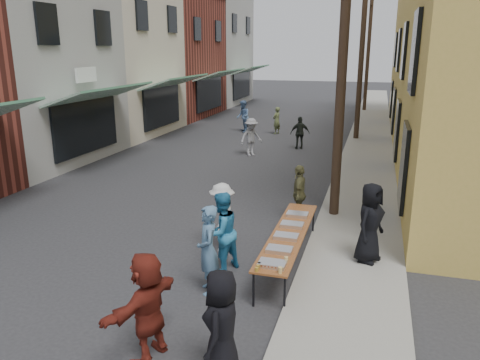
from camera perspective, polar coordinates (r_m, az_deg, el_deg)
The scene contains 27 objects.
ground at distance 11.95m, azimuth -11.27°, elevation -7.16°, with size 120.00×120.00×0.00m, color #28282B.
sidewalk at distance 25.12m, azimuth 15.53°, elevation 4.77°, with size 2.20×60.00×0.10m, color gray.
storefront_row at distance 29.01m, azimuth -15.90°, elevation 14.26°, with size 8.00×37.00×9.00m.
utility_pole_near at distance 12.74m, azimuth 12.45°, elevation 14.98°, with size 0.26×0.26×9.00m, color #2D2116.
utility_pole_mid at distance 24.72m, azimuth 14.63°, elevation 15.06°, with size 0.26×0.26×9.00m, color #2D2116.
utility_pole_far at distance 36.71m, azimuth 15.39°, elevation 15.08°, with size 0.26×0.26×9.00m, color #2D2116.
serving_table at distance 10.23m, azimuth 5.96°, elevation -6.64°, with size 0.70×4.00×0.75m.
catering_tray_sausage at distance 8.72m, azimuth 3.95°, elevation -10.16°, with size 0.50×0.33×0.08m, color maroon.
catering_tray_foil_b at distance 9.29m, azimuth 4.83°, elevation -8.47°, with size 0.50×0.33×0.08m, color #B2B2B7.
catering_tray_buns at distance 9.92m, azimuth 5.65°, elevation -6.86°, with size 0.50×0.33×0.08m, color tan.
catering_tray_foil_d at distance 10.56m, azimuth 6.37°, elevation -5.45°, with size 0.50×0.33×0.08m, color #B2B2B7.
catering_tray_buns_end at distance 11.21m, azimuth 7.01°, elevation -4.20°, with size 0.50×0.33×0.08m, color tan.
condiment_jar_a at distance 8.50m, azimuth 2.03°, elevation -10.85°, with size 0.07×0.07×0.08m, color #A57F26.
condiment_jar_b at distance 8.59m, azimuth 2.20°, elevation -10.56°, with size 0.07×0.07×0.08m, color #A57F26.
condiment_jar_c at distance 8.67m, azimuth 2.36°, elevation -10.28°, with size 0.07×0.07×0.08m, color #A57F26.
cup_stack at distance 8.45m, azimuth 4.92°, elevation -10.91°, with size 0.08×0.08×0.12m, color tan.
guest_front_a at distance 6.86m, azimuth -2.23°, elevation -17.39°, with size 0.82×0.54×1.69m, color black.
guest_front_b at distance 9.06m, azimuth -3.93°, elevation -8.48°, with size 0.64×0.42×1.76m, color #4C7193.
guest_front_c at distance 9.91m, azimuth -2.32°, elevation -6.34°, with size 0.84×0.66×1.74m, color teal.
guest_front_d at distance 10.93m, azimuth -2.20°, elevation -4.51°, with size 1.04×0.60×1.62m, color silver.
guest_front_e at distance 12.75m, azimuth 7.21°, elevation -1.68°, with size 0.94×0.39×1.60m, color brown.
guest_queue_back at distance 7.39m, azimuth -11.21°, elevation -14.87°, with size 1.61×0.51×1.73m, color maroon.
server at distance 10.47m, azimuth 15.55°, elevation -5.03°, with size 0.86×0.56×1.76m, color black.
passerby_left at distance 20.66m, azimuth 1.36°, elevation 5.26°, with size 1.07×0.62×1.66m, color gray.
passerby_mid at distance 22.20m, azimuth 7.32°, elevation 5.71°, with size 0.90×0.37×1.54m, color black.
passerby_right at distance 26.09m, azimuth 4.49°, elevation 7.24°, with size 0.55×0.36×1.50m, color #545F37.
passerby_far at distance 26.61m, azimuth 0.36°, elevation 7.76°, with size 0.87×0.67×1.78m, color #5677A7.
Camera 1 is at (5.26, -9.70, 4.60)m, focal length 35.00 mm.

